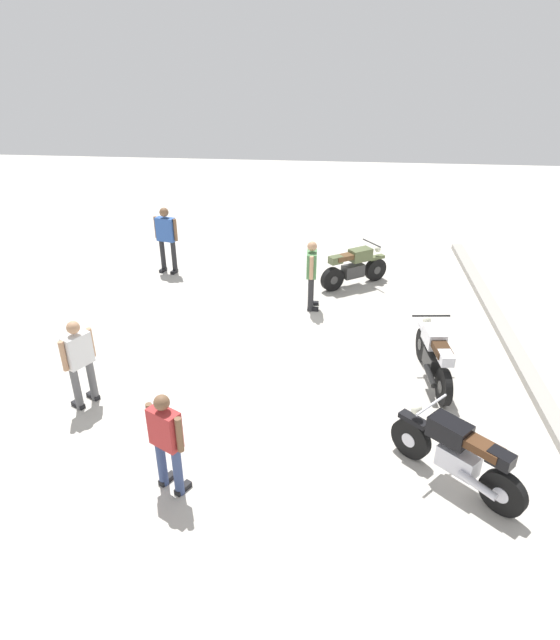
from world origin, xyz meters
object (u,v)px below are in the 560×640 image
object	(u,v)px
person_in_green_shirt	(312,271)
person_in_white_shirt	(79,359)
motorcycle_silver_cruiser	(434,355)
person_in_red_shirt	(166,439)
person_in_blue_shirt	(166,236)
motorcycle_olive_vintage	(354,267)
motorcycle_black_cruiser	(457,453)

from	to	relation	value
person_in_green_shirt	person_in_white_shirt	bearing A→B (deg)	-132.57
motorcycle_silver_cruiser	person_in_red_shirt	bearing A→B (deg)	121.89
person_in_white_shirt	person_in_green_shirt	size ratio (longest dim) A/B	0.98
person_in_green_shirt	motorcycle_silver_cruiser	bearing A→B (deg)	-51.35
person_in_blue_shirt	person_in_white_shirt	bearing A→B (deg)	17.80
person_in_red_shirt	person_in_white_shirt	bearing A→B (deg)	77.38
motorcycle_olive_vintage	motorcycle_black_cruiser	xyz separation A→B (m)	(6.85, 1.27, 0.03)
motorcycle_black_cruiser	person_in_white_shirt	distance (m)	6.05
person_in_white_shirt	person_in_red_shirt	bearing A→B (deg)	166.77
motorcycle_silver_cruiser	person_in_blue_shirt	xyz separation A→B (m)	(-4.63, -6.30, 0.50)
motorcycle_olive_vintage	motorcycle_black_cruiser	size ratio (longest dim) A/B	1.04
motorcycle_silver_cruiser	motorcycle_black_cruiser	bearing A→B (deg)	171.75
motorcycle_olive_vintage	person_in_red_shirt	distance (m)	7.84
motorcycle_black_cruiser	person_in_red_shirt	distance (m)	3.95
motorcycle_silver_cruiser	person_in_white_shirt	distance (m)	6.15
motorcycle_black_cruiser	person_in_blue_shirt	bearing A→B (deg)	-7.03
motorcycle_silver_cruiser	person_in_white_shirt	size ratio (longest dim) A/B	1.31
motorcycle_black_cruiser	person_in_red_shirt	xyz separation A→B (m)	(0.53, -3.90, 0.36)
motorcycle_black_cruiser	person_in_red_shirt	bearing A→B (deg)	50.09
motorcycle_silver_cruiser	person_in_white_shirt	world-z (taller)	person_in_white_shirt
person_in_blue_shirt	person_in_red_shirt	bearing A→B (deg)	31.41
person_in_red_shirt	motorcycle_olive_vintage	bearing A→B (deg)	9.38
motorcycle_black_cruiser	person_in_green_shirt	xyz separation A→B (m)	(-5.42, -2.28, 0.40)
person_in_white_shirt	person_in_red_shirt	distance (m)	2.68
person_in_white_shirt	motorcycle_olive_vintage	bearing A→B (deg)	-101.25
motorcycle_olive_vintage	motorcycle_silver_cruiser	bearing A→B (deg)	-107.50
person_in_white_shirt	person_in_blue_shirt	distance (m)	6.01
motorcycle_silver_cruiser	motorcycle_olive_vintage	xyz separation A→B (m)	(-4.22, -1.35, -0.03)
person_in_white_shirt	person_in_green_shirt	world-z (taller)	person_in_green_shirt
motorcycle_olive_vintage	person_in_white_shirt	bearing A→B (deg)	-164.91
person_in_white_shirt	motorcycle_black_cruiser	bearing A→B (deg)	-163.58
motorcycle_olive_vintage	motorcycle_black_cruiser	distance (m)	6.96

